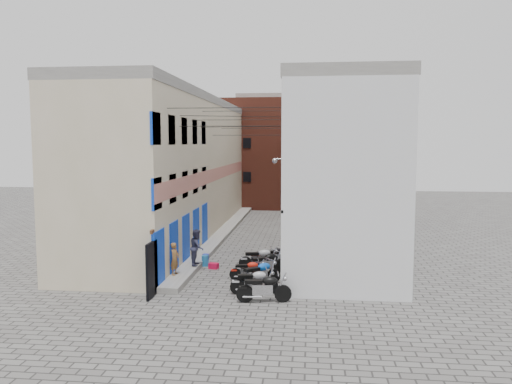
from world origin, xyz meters
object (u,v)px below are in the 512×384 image
(motorcycle_c, at_px, (260,273))
(motorcycle_e, at_px, (266,262))
(motorcycle_a, at_px, (264,287))
(person_b, at_px, (197,247))
(red_crate, at_px, (214,266))
(water_jug_near, at_px, (205,261))
(person_a, at_px, (175,259))
(motorcycle_g, at_px, (275,255))
(motorcycle_d, at_px, (249,269))
(water_jug_far, at_px, (206,259))
(motorcycle_f, at_px, (260,257))
(motorcycle_b, at_px, (254,280))

(motorcycle_c, relative_size, motorcycle_e, 1.03)
(motorcycle_a, relative_size, motorcycle_c, 1.01)
(person_b, bearing_deg, red_crate, -68.69)
(motorcycle_e, relative_size, water_jug_near, 3.86)
(person_a, bearing_deg, motorcycle_g, -41.16)
(motorcycle_g, distance_m, person_b, 3.89)
(motorcycle_d, distance_m, water_jug_near, 3.34)
(motorcycle_c, distance_m, red_crate, 3.73)
(motorcycle_a, bearing_deg, water_jug_far, -155.48)
(motorcycle_c, bearing_deg, motorcycle_d, 171.99)
(person_b, xyz_separation_m, water_jug_near, (0.20, 0.82, -0.84))
(motorcycle_e, bearing_deg, person_a, -104.19)
(red_crate, bearing_deg, person_a, -120.92)
(motorcycle_f, distance_m, red_crate, 2.28)
(motorcycle_a, height_order, water_jug_far, motorcycle_a)
(motorcycle_f, bearing_deg, motorcycle_a, -4.61)
(motorcycle_c, height_order, motorcycle_d, motorcycle_c)
(motorcycle_e, distance_m, motorcycle_f, 0.95)
(motorcycle_f, distance_m, person_a, 4.21)
(motorcycle_g, relative_size, water_jug_far, 3.54)
(motorcycle_e, xyz_separation_m, red_crate, (-2.61, 0.78, -0.45))
(motorcycle_b, relative_size, person_a, 1.36)
(water_jug_near, xyz_separation_m, water_jug_far, (-0.05, 0.40, -0.01))
(motorcycle_a, height_order, motorcycle_c, motorcycle_a)
(motorcycle_g, xyz_separation_m, water_jug_near, (-3.40, -0.53, -0.25))
(motorcycle_f, bearing_deg, motorcycle_c, -6.61)
(motorcycle_a, relative_size, red_crate, 4.85)
(motorcycle_g, height_order, person_a, person_a)
(motorcycle_b, distance_m, motorcycle_d, 2.04)
(motorcycle_g, distance_m, person_a, 5.26)
(motorcycle_f, relative_size, person_b, 1.19)
(motorcycle_e, bearing_deg, motorcycle_f, 169.85)
(motorcycle_e, height_order, water_jug_near, motorcycle_e)
(motorcycle_b, distance_m, motorcycle_g, 4.81)
(motorcycle_f, relative_size, person_a, 1.43)
(motorcycle_d, relative_size, water_jug_far, 3.38)
(red_crate, bearing_deg, motorcycle_e, -16.64)
(motorcycle_e, relative_size, red_crate, 4.64)
(motorcycle_c, height_order, person_b, person_b)
(motorcycle_a, xyz_separation_m, motorcycle_f, (-0.65, 4.87, -0.02))
(person_a, xyz_separation_m, person_b, (0.58, 1.82, 0.14))
(motorcycle_a, distance_m, motorcycle_f, 4.91)
(person_b, xyz_separation_m, red_crate, (0.72, 0.35, -0.97))
(motorcycle_g, bearing_deg, person_b, -94.61)
(motorcycle_d, distance_m, person_b, 3.08)
(person_b, bearing_deg, water_jug_far, -11.73)
(person_a, distance_m, person_b, 1.91)
(motorcycle_a, xyz_separation_m, person_a, (-4.18, 2.60, 0.35))
(red_crate, bearing_deg, person_b, -153.97)
(motorcycle_b, height_order, motorcycle_f, motorcycle_f)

